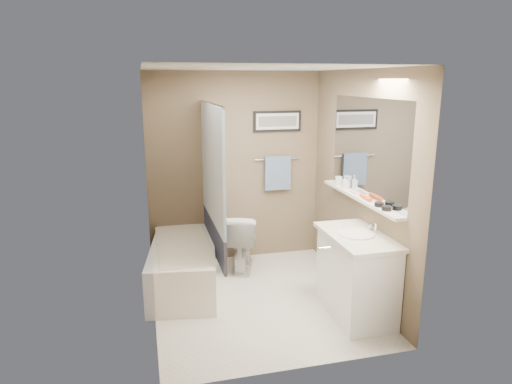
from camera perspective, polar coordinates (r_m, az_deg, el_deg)
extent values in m
plane|color=silver|center=(5.03, 0.43, -13.23)|extent=(2.50, 2.50, 0.00)
cube|color=silver|center=(4.48, 0.48, 15.00)|extent=(2.20, 2.50, 0.04)
cube|color=brown|center=(5.78, -2.61, 2.97)|extent=(2.20, 0.04, 2.40)
cube|color=brown|center=(3.48, 5.56, -4.49)|extent=(2.20, 0.04, 2.40)
cube|color=brown|center=(4.47, -13.07, -0.63)|extent=(0.04, 2.50, 2.40)
cube|color=brown|center=(4.98, 12.56, 0.88)|extent=(0.04, 2.50, 2.40)
cube|color=beige|center=(5.00, -13.23, -1.47)|extent=(0.02, 1.55, 2.00)
cylinder|color=silver|center=(4.89, -5.65, 10.98)|extent=(0.02, 1.55, 0.02)
cube|color=white|center=(4.97, -5.47, 3.47)|extent=(0.03, 1.45, 1.28)
cube|color=#252C46|center=(5.18, -5.27, -5.49)|extent=(0.03, 1.45, 0.36)
cube|color=silver|center=(4.78, 13.73, 5.40)|extent=(0.02, 1.60, 1.00)
cube|color=silver|center=(4.86, 12.81, -0.68)|extent=(0.12, 1.60, 0.03)
cylinder|color=silver|center=(5.88, 2.68, 4.15)|extent=(0.60, 0.02, 0.02)
cube|color=#8EAACE|center=(5.89, 2.72, 2.39)|extent=(0.34, 0.05, 0.44)
cube|color=black|center=(5.84, 2.68, 8.83)|extent=(0.62, 0.02, 0.26)
cube|color=white|center=(5.82, 2.72, 8.82)|extent=(0.56, 0.00, 0.20)
cube|color=#595959|center=(5.82, 2.73, 8.81)|extent=(0.50, 0.00, 0.13)
cube|color=silver|center=(3.75, 13.56, -6.70)|extent=(0.80, 0.02, 2.00)
cylinder|color=silver|center=(3.66, 8.55, -6.98)|extent=(0.10, 0.02, 0.02)
cube|color=white|center=(5.28, -9.02, -9.08)|extent=(0.90, 1.58, 0.50)
cube|color=white|center=(5.18, -9.12, -6.53)|extent=(0.56, 1.36, 0.02)
imported|color=silver|center=(5.66, -1.90, -6.11)|extent=(0.59, 0.79, 0.72)
cube|color=white|center=(4.68, 12.41, -10.30)|extent=(0.52, 0.91, 0.80)
cube|color=silver|center=(4.53, 12.58, -5.45)|extent=(0.54, 0.96, 0.04)
cylinder|color=white|center=(4.51, 12.48, -5.13)|extent=(0.34, 0.34, 0.01)
cylinder|color=silver|center=(4.59, 14.75, -4.39)|extent=(0.02, 0.02, 0.10)
sphere|color=silver|center=(4.68, 14.15, -4.26)|extent=(0.05, 0.05, 0.05)
cylinder|color=black|center=(4.39, 16.00, -1.96)|extent=(0.09, 0.09, 0.04)
cylinder|color=black|center=(4.50, 15.14, -1.50)|extent=(0.09, 0.09, 0.04)
cylinder|color=#E64B20|center=(4.73, 13.57, -0.65)|extent=(0.04, 0.22, 0.04)
cube|color=pink|center=(4.97, 12.11, -0.08)|extent=(0.04, 0.16, 0.01)
cylinder|color=silver|center=(5.30, 10.31, 1.38)|extent=(0.08, 0.08, 0.10)
imported|color=#999999|center=(5.16, 11.04, 1.22)|extent=(0.07, 0.07, 0.14)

